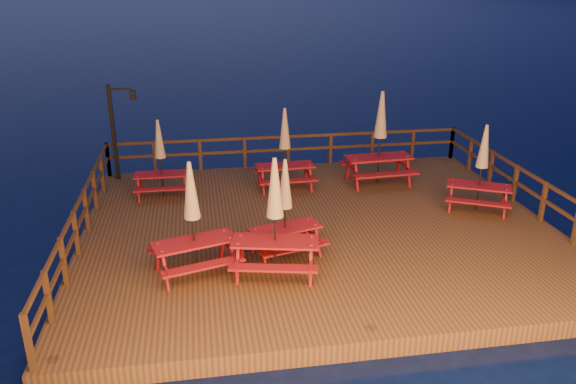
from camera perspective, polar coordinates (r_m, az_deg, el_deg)
name	(u,v)px	position (r m, az deg, el deg)	size (l,w,h in m)	color
ground	(318,239)	(14.81, 3.06, -4.80)	(500.00, 500.00, 0.00)	black
deck	(318,232)	(14.73, 3.07, -4.10)	(12.00, 10.00, 0.40)	#4A2818
deck_piles	(318,249)	(14.95, 3.04, -5.83)	(11.44, 9.44, 1.40)	#3B2012
railing	(306,175)	(15.97, 1.79, 1.73)	(11.80, 9.75, 1.10)	#3B2012
lamp_post	(118,123)	(18.22, -16.93, 6.68)	(0.85, 0.18, 3.00)	black
picnic_table_0	(285,207)	(12.64, -0.30, -1.50)	(1.93, 1.73, 2.33)	maroon
picnic_table_1	(380,137)	(17.32, 9.33, 5.58)	(2.11, 1.77, 2.88)	maroon
picnic_table_2	(285,148)	(16.70, -0.33, 4.54)	(1.79, 1.50, 2.49)	maroon
picnic_table_3	(192,217)	(12.00, -9.68, -2.53)	(2.12, 1.91, 2.55)	maroon
picnic_table_4	(275,216)	(11.78, -1.33, -2.41)	(2.13, 1.88, 2.64)	maroon
picnic_table_5	(482,167)	(16.02, 19.08, 2.46)	(2.13, 2.00, 2.41)	maroon
picnic_table_6	(160,157)	(16.58, -12.84, 3.48)	(1.60, 1.32, 2.28)	maroon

